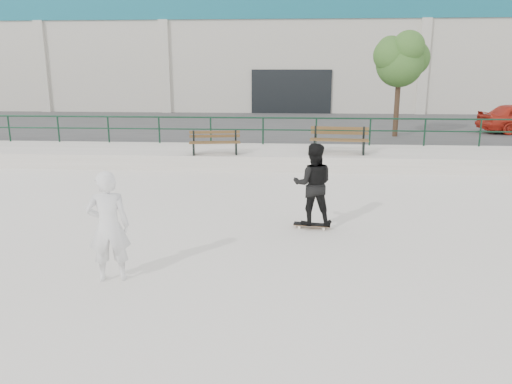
# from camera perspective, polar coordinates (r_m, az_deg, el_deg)

# --- Properties ---
(ground) EXTENTS (120.00, 120.00, 0.00)m
(ground) POSITION_cam_1_polar(r_m,az_deg,el_deg) (8.71, 3.18, -8.62)
(ground) COLOR silver
(ground) RESTS_ON ground
(ledge) EXTENTS (30.00, 3.00, 0.50)m
(ledge) POSITION_cam_1_polar(r_m,az_deg,el_deg) (17.80, 3.77, 4.02)
(ledge) COLOR beige
(ledge) RESTS_ON ground
(parking_strip) EXTENTS (60.00, 14.00, 0.50)m
(parking_strip) POSITION_cam_1_polar(r_m,az_deg,el_deg) (26.21, 3.94, 7.27)
(parking_strip) COLOR #3E3E3E
(parking_strip) RESTS_ON ground
(railing) EXTENTS (28.00, 0.06, 1.03)m
(railing) POSITION_cam_1_polar(r_m,az_deg,el_deg) (18.95, 3.86, 7.67)
(railing) COLOR #133523
(railing) RESTS_ON ledge
(commercial_building) EXTENTS (44.20, 16.33, 8.00)m
(commercial_building) POSITION_cam_1_polar(r_m,az_deg,el_deg) (40.04, 4.18, 15.82)
(commercial_building) COLOR beige
(commercial_building) RESTS_ON ground
(bench_left) EXTENTS (1.76, 0.75, 0.78)m
(bench_left) POSITION_cam_1_polar(r_m,az_deg,el_deg) (16.87, -4.73, 5.64)
(bench_left) COLOR brown
(bench_left) RESTS_ON ledge
(bench_right) EXTENTS (2.00, 0.74, 0.90)m
(bench_right) POSITION_cam_1_polar(r_m,az_deg,el_deg) (17.21, 9.48, 5.86)
(bench_right) COLOR brown
(bench_right) RESTS_ON ledge
(tree) EXTENTS (2.41, 2.14, 4.28)m
(tree) POSITION_cam_1_polar(r_m,az_deg,el_deg) (21.92, 16.21, 14.49)
(tree) COLOR #453622
(tree) RESTS_ON parking_strip
(skateboard) EXTENTS (0.80, 0.30, 0.09)m
(skateboard) POSITION_cam_1_polar(r_m,az_deg,el_deg) (10.78, 6.41, -3.74)
(skateboard) COLOR black
(skateboard) RESTS_ON ground
(standing_skater) EXTENTS (0.85, 0.67, 1.74)m
(standing_skater) POSITION_cam_1_polar(r_m,az_deg,el_deg) (10.54, 6.54, 0.88)
(standing_skater) COLOR black
(standing_skater) RESTS_ON skateboard
(seated_skater) EXTENTS (0.75, 0.59, 1.81)m
(seated_skater) POSITION_cam_1_polar(r_m,az_deg,el_deg) (8.25, -16.50, -3.80)
(seated_skater) COLOR white
(seated_skater) RESTS_ON ground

